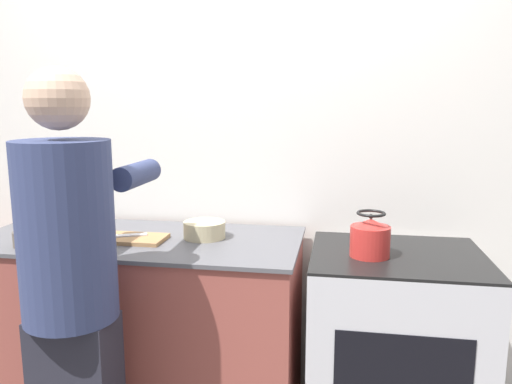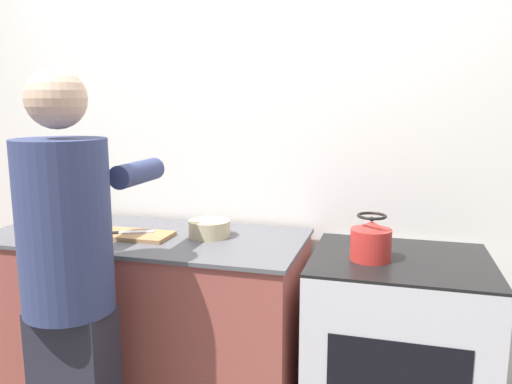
{
  "view_description": "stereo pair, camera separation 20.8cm",
  "coord_description": "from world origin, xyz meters",
  "px_view_note": "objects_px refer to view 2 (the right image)",
  "views": [
    {
      "loc": [
        0.53,
        -1.8,
        1.53
      ],
      "look_at": [
        0.18,
        0.23,
        1.17
      ],
      "focal_mm": 35.0,
      "sensor_mm": 36.0,
      "label": 1
    },
    {
      "loc": [
        0.73,
        -1.75,
        1.53
      ],
      "look_at": [
        0.18,
        0.23,
        1.17
      ],
      "focal_mm": 35.0,
      "sensor_mm": 36.0,
      "label": 2
    }
  ],
  "objects_px": {
    "bowl_prep": "(42,232)",
    "kettle": "(371,241)",
    "cutting_board": "(130,235)",
    "canister_jar": "(70,206)",
    "oven": "(396,360)",
    "knife": "(124,232)",
    "person": "(70,275)"
  },
  "relations": [
    {
      "from": "knife",
      "to": "kettle",
      "type": "relative_size",
      "value": 1.32
    },
    {
      "from": "bowl_prep",
      "to": "canister_jar",
      "type": "relative_size",
      "value": 0.82
    },
    {
      "from": "person",
      "to": "knife",
      "type": "xyz_separation_m",
      "value": [
        -0.05,
        0.48,
        0.04
      ]
    },
    {
      "from": "oven",
      "to": "bowl_prep",
      "type": "relative_size",
      "value": 6.59
    },
    {
      "from": "knife",
      "to": "canister_jar",
      "type": "xyz_separation_m",
      "value": [
        -0.43,
        0.2,
        0.06
      ]
    },
    {
      "from": "kettle",
      "to": "canister_jar",
      "type": "height_order",
      "value": "kettle"
    },
    {
      "from": "person",
      "to": "knife",
      "type": "distance_m",
      "value": 0.49
    },
    {
      "from": "bowl_prep",
      "to": "canister_jar",
      "type": "height_order",
      "value": "canister_jar"
    },
    {
      "from": "kettle",
      "to": "canister_jar",
      "type": "xyz_separation_m",
      "value": [
        -1.56,
        0.21,
        0.02
      ]
    },
    {
      "from": "person",
      "to": "kettle",
      "type": "height_order",
      "value": "person"
    },
    {
      "from": "cutting_board",
      "to": "bowl_prep",
      "type": "relative_size",
      "value": 2.88
    },
    {
      "from": "bowl_prep",
      "to": "canister_jar",
      "type": "distance_m",
      "value": 0.36
    },
    {
      "from": "knife",
      "to": "canister_jar",
      "type": "distance_m",
      "value": 0.48
    },
    {
      "from": "person",
      "to": "knife",
      "type": "bearing_deg",
      "value": 96.29
    },
    {
      "from": "oven",
      "to": "cutting_board",
      "type": "height_order",
      "value": "cutting_board"
    },
    {
      "from": "kettle",
      "to": "person",
      "type": "bearing_deg",
      "value": -156.07
    },
    {
      "from": "oven",
      "to": "cutting_board",
      "type": "relative_size",
      "value": 2.29
    },
    {
      "from": "oven",
      "to": "person",
      "type": "bearing_deg",
      "value": -155.92
    },
    {
      "from": "kettle",
      "to": "knife",
      "type": "bearing_deg",
      "value": 179.66
    },
    {
      "from": "cutting_board",
      "to": "bowl_prep",
      "type": "height_order",
      "value": "bowl_prep"
    },
    {
      "from": "cutting_board",
      "to": "kettle",
      "type": "height_order",
      "value": "kettle"
    },
    {
      "from": "oven",
      "to": "cutting_board",
      "type": "distance_m",
      "value": 1.32
    },
    {
      "from": "cutting_board",
      "to": "kettle",
      "type": "bearing_deg",
      "value": -0.97
    },
    {
      "from": "oven",
      "to": "knife",
      "type": "relative_size",
      "value": 3.64
    },
    {
      "from": "cutting_board",
      "to": "canister_jar",
      "type": "distance_m",
      "value": 0.5
    },
    {
      "from": "canister_jar",
      "to": "oven",
      "type": "bearing_deg",
      "value": -5.09
    },
    {
      "from": "cutting_board",
      "to": "bowl_prep",
      "type": "distance_m",
      "value": 0.39
    },
    {
      "from": "person",
      "to": "canister_jar",
      "type": "bearing_deg",
      "value": 125.5
    },
    {
      "from": "cutting_board",
      "to": "canister_jar",
      "type": "height_order",
      "value": "canister_jar"
    },
    {
      "from": "bowl_prep",
      "to": "kettle",
      "type": "bearing_deg",
      "value": 5.17
    },
    {
      "from": "knife",
      "to": "kettle",
      "type": "height_order",
      "value": "kettle"
    },
    {
      "from": "oven",
      "to": "bowl_prep",
      "type": "bearing_deg",
      "value": -173.16
    }
  ]
}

